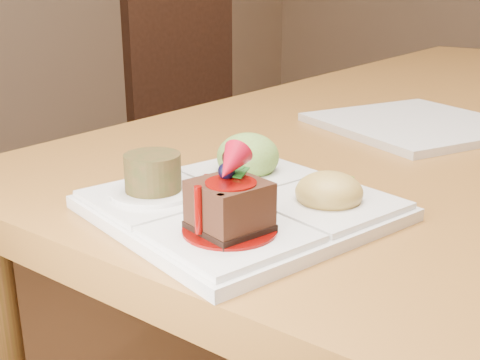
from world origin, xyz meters
The scene contains 3 objects.
chair_left centered at (-0.97, 0.20, 0.52)m, with size 0.46×0.46×0.92m.
sampler_plate centered at (-0.12, -0.75, 0.77)m, with size 0.30×0.30×0.10m.
second_plate centered at (-0.11, -0.30, 0.76)m, with size 0.26×0.26×0.01m, color silver.
Camera 1 is at (0.21, -1.19, 0.97)m, focal length 45.00 mm.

